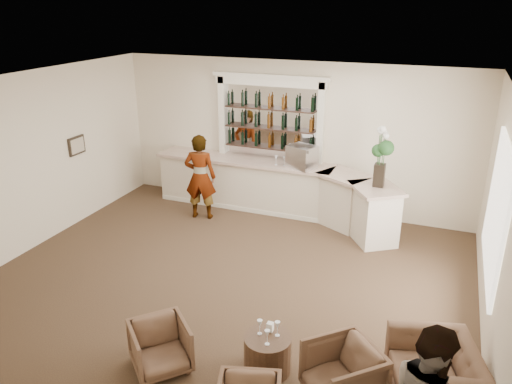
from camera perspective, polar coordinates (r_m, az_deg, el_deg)
ground at (r=8.71m, az=-3.19°, el=-9.91°), size 8.00×8.00×0.00m
room_shell at (r=8.33m, az=-0.46°, el=6.20°), size 8.04×7.02×3.32m
bar_counter at (r=11.02m, az=2.42°, el=0.34°), size 5.72×1.80×1.14m
back_bar_alcove at (r=11.08m, az=1.59°, el=8.35°), size 2.64×0.25×3.00m
cocktail_table at (r=6.72m, az=1.33°, el=-17.98°), size 0.61×0.61×0.50m
sommelier at (r=10.75m, az=-6.39°, el=1.72°), size 0.76×0.58×1.87m
armchair_left at (r=6.81m, az=-10.88°, el=-16.98°), size 1.00×1.00×0.65m
armchair_right at (r=6.33m, az=9.88°, el=-19.86°), size 1.12×1.12×0.73m
armchair_far at (r=6.60m, az=19.65°, el=-19.06°), size 1.25×1.34×0.72m
espresso_machine at (r=10.61m, az=5.26°, el=4.04°), size 0.67×0.62×0.48m
flower_vase at (r=9.64m, az=14.12°, el=4.35°), size 0.31×0.31×1.18m
wine_glass_bar_left at (r=10.72m, az=3.26°, el=3.53°), size 0.07×0.07×0.21m
wine_glass_bar_right at (r=10.78m, az=2.30°, el=3.65°), size 0.07×0.07×0.21m
wine_glass_tbl_a at (r=6.55m, az=0.43°, el=-15.19°), size 0.07×0.07×0.21m
wine_glass_tbl_b at (r=6.53m, az=2.46°, el=-15.35°), size 0.07×0.07×0.21m
wine_glass_tbl_c at (r=6.39m, az=1.29°, el=-16.29°), size 0.07×0.07×0.21m
napkin_holder at (r=6.64m, az=1.62°, el=-15.16°), size 0.08×0.08×0.12m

